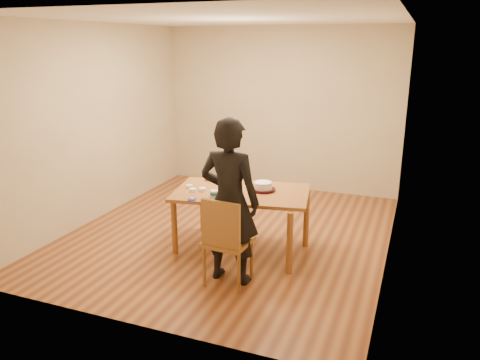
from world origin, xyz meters
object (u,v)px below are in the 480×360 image
(dining_chair, at_px, (228,242))
(dining_table, at_px, (242,193))
(cake, at_px, (263,186))
(person, at_px, (230,202))
(cake_plate, at_px, (263,190))

(dining_chair, bearing_deg, dining_table, 105.60)
(dining_chair, relative_size, cake, 2.04)
(dining_table, relative_size, person, 0.89)
(cake_plate, relative_size, person, 0.17)
(cake_plate, bearing_deg, cake, 0.00)
(dining_table, distance_m, person, 0.76)
(cake, distance_m, person, 0.85)
(dining_table, distance_m, cake_plate, 0.26)
(dining_chair, relative_size, person, 0.25)
(person, bearing_deg, dining_table, -76.46)
(cake, bearing_deg, dining_chair, -94.93)
(dining_table, bearing_deg, dining_chair, -89.05)
(dining_table, height_order, person, person)
(person, bearing_deg, dining_chair, 91.93)
(dining_table, distance_m, dining_chair, 0.84)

